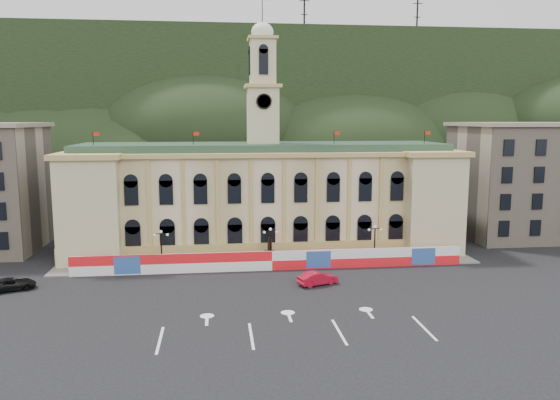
{
  "coord_description": "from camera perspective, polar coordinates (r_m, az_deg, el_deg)",
  "views": [
    {
      "loc": [
        -6.82,
        -52.21,
        19.14
      ],
      "look_at": [
        1.37,
        18.0,
        8.61
      ],
      "focal_mm": 35.0,
      "sensor_mm": 36.0,
      "label": 1
    }
  ],
  "objects": [
    {
      "name": "lamp_left",
      "position": [
        71.42,
        -12.29,
        -4.73
      ],
      "size": [
        1.96,
        0.44,
        5.15
      ],
      "color": "black",
      "rests_on": "ground"
    },
    {
      "name": "hill_ridge",
      "position": [
        174.34,
        -4.45,
        8.56
      ],
      "size": [
        230.0,
        80.0,
        64.0
      ],
      "color": "black",
      "rests_on": "ground"
    },
    {
      "name": "lane_markings",
      "position": [
        51.4,
        1.49,
        -13.39
      ],
      "size": [
        26.0,
        10.0,
        0.02
      ],
      "primitive_type": null,
      "color": "white",
      "rests_on": "ground"
    },
    {
      "name": "lamp_center",
      "position": [
        71.38,
        -1.01,
        -4.54
      ],
      "size": [
        1.96,
        0.44,
        5.15
      ],
      "color": "black",
      "rests_on": "ground"
    },
    {
      "name": "pavement",
      "position": [
        72.83,
        -1.06,
        -6.7
      ],
      "size": [
        56.0,
        5.5,
        0.16
      ],
      "primitive_type": "cube",
      "color": "slate",
      "rests_on": "ground"
    },
    {
      "name": "statue",
      "position": [
        72.79,
        -1.08,
        -5.81
      ],
      "size": [
        1.4,
        1.4,
        3.72
      ],
      "color": "#595651",
      "rests_on": "ground"
    },
    {
      "name": "city_hall",
      "position": [
        80.93,
        -1.76,
        0.44
      ],
      "size": [
        56.2,
        17.6,
        37.1
      ],
      "color": "beige",
      "rests_on": "ground"
    },
    {
      "name": "black_suv",
      "position": [
        69.12,
        -26.23,
        -7.89
      ],
      "size": [
        5.85,
        6.7,
        1.41
      ],
      "primitive_type": "imported",
      "rotation": [
        0.0,
        0.0,
        1.95
      ],
      "color": "black",
      "rests_on": "ground"
    },
    {
      "name": "hoarding_fence",
      "position": [
        69.96,
        -0.8,
        -6.35
      ],
      "size": [
        50.0,
        0.44,
        2.5
      ],
      "color": "red",
      "rests_on": "ground"
    },
    {
      "name": "ground",
      "position": [
        56.03,
        0.75,
        -11.51
      ],
      "size": [
        260.0,
        260.0,
        0.0
      ],
      "primitive_type": "plane",
      "color": "black",
      "rests_on": "ground"
    },
    {
      "name": "side_building_right",
      "position": [
        97.42,
        24.16,
        1.95
      ],
      "size": [
        21.0,
        17.0,
        18.6
      ],
      "color": "tan",
      "rests_on": "ground"
    },
    {
      "name": "red_sedan",
      "position": [
        64.23,
        3.96,
        -8.16
      ],
      "size": [
        4.72,
        5.84,
        1.57
      ],
      "primitive_type": "imported",
      "rotation": [
        0.0,
        0.0,
        1.92
      ],
      "color": "#A30B20",
      "rests_on": "ground"
    },
    {
      "name": "lamp_right",
      "position": [
        74.04,
        9.87,
        -4.19
      ],
      "size": [
        1.96,
        0.44,
        5.15
      ],
      "color": "black",
      "rests_on": "ground"
    }
  ]
}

